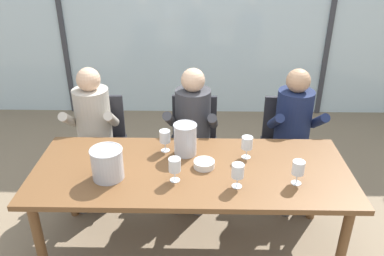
{
  "coord_description": "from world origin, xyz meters",
  "views": [
    {
      "loc": [
        0.05,
        -2.39,
        2.29
      ],
      "look_at": [
        0.0,
        0.35,
        0.88
      ],
      "focal_mm": 36.64,
      "sensor_mm": 36.0,
      "label": 1
    }
  ],
  "objects_px": {
    "chair_near_curtain": "(102,136)",
    "chair_left_of_center": "(194,136)",
    "person_navy_polo": "(295,127)",
    "wine_glass_by_left_taster": "(247,144)",
    "person_charcoal_jacket": "(192,127)",
    "wine_glass_near_bucket": "(165,137)",
    "person_beige_jumper": "(92,126)",
    "tasting_bowl": "(204,164)",
    "wine_glass_center_pour": "(298,169)",
    "ice_bucket_secondary": "(107,163)",
    "dining_table": "(191,177)",
    "chair_center": "(286,138)",
    "ice_bucket_primary": "(185,139)",
    "wine_glass_by_right_taster": "(238,171)",
    "wine_glass_spare_empty": "(175,165)"
  },
  "relations": [
    {
      "from": "chair_near_curtain",
      "to": "chair_left_of_center",
      "type": "bearing_deg",
      "value": -2.15
    },
    {
      "from": "person_navy_polo",
      "to": "wine_glass_by_left_taster",
      "type": "bearing_deg",
      "value": -133.26
    },
    {
      "from": "person_charcoal_jacket",
      "to": "wine_glass_near_bucket",
      "type": "relative_size",
      "value": 6.99
    },
    {
      "from": "person_beige_jumper",
      "to": "tasting_bowl",
      "type": "height_order",
      "value": "person_beige_jumper"
    },
    {
      "from": "wine_glass_center_pour",
      "to": "ice_bucket_secondary",
      "type": "bearing_deg",
      "value": 177.86
    },
    {
      "from": "dining_table",
      "to": "person_charcoal_jacket",
      "type": "relative_size",
      "value": 1.89
    },
    {
      "from": "dining_table",
      "to": "chair_left_of_center",
      "type": "distance_m",
      "value": 0.87
    },
    {
      "from": "wine_glass_near_bucket",
      "to": "wine_glass_center_pour",
      "type": "xyz_separation_m",
      "value": [
        0.93,
        -0.42,
        0.0
      ]
    },
    {
      "from": "chair_center",
      "to": "person_charcoal_jacket",
      "type": "height_order",
      "value": "person_charcoal_jacket"
    },
    {
      "from": "chair_near_curtain",
      "to": "person_charcoal_jacket",
      "type": "bearing_deg",
      "value": -10.99
    },
    {
      "from": "chair_center",
      "to": "person_beige_jumper",
      "type": "distance_m",
      "value": 1.79
    },
    {
      "from": "ice_bucket_primary",
      "to": "dining_table",
      "type": "bearing_deg",
      "value": -77.01
    },
    {
      "from": "tasting_bowl",
      "to": "chair_center",
      "type": "bearing_deg",
      "value": 46.8
    },
    {
      "from": "chair_left_of_center",
      "to": "wine_glass_near_bucket",
      "type": "height_order",
      "value": "wine_glass_near_bucket"
    },
    {
      "from": "person_navy_polo",
      "to": "tasting_bowl",
      "type": "relative_size",
      "value": 7.93
    },
    {
      "from": "wine_glass_by_left_taster",
      "to": "wine_glass_by_right_taster",
      "type": "relative_size",
      "value": 1.0
    },
    {
      "from": "person_beige_jumper",
      "to": "person_navy_polo",
      "type": "relative_size",
      "value": 1.0
    },
    {
      "from": "dining_table",
      "to": "chair_center",
      "type": "xyz_separation_m",
      "value": [
        0.87,
        0.85,
        -0.13
      ]
    },
    {
      "from": "wine_glass_by_left_taster",
      "to": "wine_glass_near_bucket",
      "type": "height_order",
      "value": "same"
    },
    {
      "from": "wine_glass_center_pour",
      "to": "person_beige_jumper",
      "type": "bearing_deg",
      "value": 151.11
    },
    {
      "from": "tasting_bowl",
      "to": "dining_table",
      "type": "bearing_deg",
      "value": -166.84
    },
    {
      "from": "person_charcoal_jacket",
      "to": "dining_table",
      "type": "bearing_deg",
      "value": -84.13
    },
    {
      "from": "person_beige_jumper",
      "to": "wine_glass_near_bucket",
      "type": "distance_m",
      "value": 0.86
    },
    {
      "from": "chair_left_of_center",
      "to": "chair_center",
      "type": "height_order",
      "value": "same"
    },
    {
      "from": "wine_glass_by_right_taster",
      "to": "ice_bucket_primary",
      "type": "bearing_deg",
      "value": 130.31
    },
    {
      "from": "chair_center",
      "to": "chair_near_curtain",
      "type": "bearing_deg",
      "value": -177.03
    },
    {
      "from": "ice_bucket_secondary",
      "to": "wine_glass_by_left_taster",
      "type": "relative_size",
      "value": 1.3
    },
    {
      "from": "chair_near_curtain",
      "to": "wine_glass_by_right_taster",
      "type": "distance_m",
      "value": 1.62
    },
    {
      "from": "chair_left_of_center",
      "to": "wine_glass_center_pour",
      "type": "bearing_deg",
      "value": -52.87
    },
    {
      "from": "wine_glass_spare_empty",
      "to": "chair_near_curtain",
      "type": "bearing_deg",
      "value": 127.16
    },
    {
      "from": "tasting_bowl",
      "to": "wine_glass_center_pour",
      "type": "relative_size",
      "value": 0.88
    },
    {
      "from": "chair_center",
      "to": "wine_glass_by_left_taster",
      "type": "relative_size",
      "value": 5.15
    },
    {
      "from": "dining_table",
      "to": "ice_bucket_primary",
      "type": "relative_size",
      "value": 9.19
    },
    {
      "from": "dining_table",
      "to": "ice_bucket_secondary",
      "type": "distance_m",
      "value": 0.62
    },
    {
      "from": "ice_bucket_primary",
      "to": "wine_glass_by_right_taster",
      "type": "height_order",
      "value": "ice_bucket_primary"
    },
    {
      "from": "chair_left_of_center",
      "to": "wine_glass_near_bucket",
      "type": "relative_size",
      "value": 5.15
    },
    {
      "from": "ice_bucket_primary",
      "to": "chair_left_of_center",
      "type": "bearing_deg",
      "value": 84.99
    },
    {
      "from": "wine_glass_near_bucket",
      "to": "wine_glass_spare_empty",
      "type": "xyz_separation_m",
      "value": [
        0.1,
        -0.4,
        0.0
      ]
    },
    {
      "from": "wine_glass_near_bucket",
      "to": "chair_left_of_center",
      "type": "bearing_deg",
      "value": 70.65
    },
    {
      "from": "chair_center",
      "to": "wine_glass_center_pour",
      "type": "distance_m",
      "value": 1.08
    },
    {
      "from": "wine_glass_center_pour",
      "to": "wine_glass_by_right_taster",
      "type": "xyz_separation_m",
      "value": [
        -0.41,
        -0.04,
        0.0
      ]
    },
    {
      "from": "wine_glass_center_pour",
      "to": "wine_glass_by_right_taster",
      "type": "bearing_deg",
      "value": -173.74
    },
    {
      "from": "chair_left_of_center",
      "to": "wine_glass_near_bucket",
      "type": "distance_m",
      "value": 0.72
    },
    {
      "from": "wine_glass_near_bucket",
      "to": "wine_glass_by_right_taster",
      "type": "height_order",
      "value": "same"
    },
    {
      "from": "ice_bucket_secondary",
      "to": "wine_glass_center_pour",
      "type": "bearing_deg",
      "value": -2.14
    },
    {
      "from": "chair_left_of_center",
      "to": "tasting_bowl",
      "type": "xyz_separation_m",
      "value": [
        0.09,
        -0.84,
        0.23
      ]
    },
    {
      "from": "dining_table",
      "to": "chair_left_of_center",
      "type": "xyz_separation_m",
      "value": [
        0.01,
        0.86,
        -0.13
      ]
    },
    {
      "from": "person_beige_jumper",
      "to": "wine_glass_by_left_taster",
      "type": "height_order",
      "value": "person_beige_jumper"
    },
    {
      "from": "chair_near_curtain",
      "to": "ice_bucket_secondary",
      "type": "height_order",
      "value": "ice_bucket_secondary"
    },
    {
      "from": "chair_center",
      "to": "tasting_bowl",
      "type": "relative_size",
      "value": 5.84
    }
  ]
}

